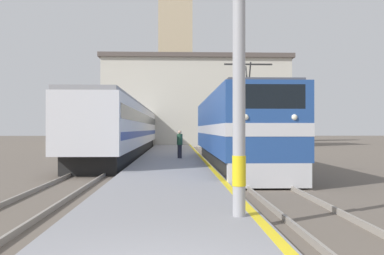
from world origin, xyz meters
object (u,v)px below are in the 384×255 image
locomotive_train (235,130)px  person_on_platform (180,144)px  catenary_mast (242,26)px  passenger_train (137,129)px  clock_tower (175,24)px

locomotive_train → person_on_platform: size_ratio=10.63×
catenary_mast → person_on_platform: (-1.06, 17.88, -2.92)m
person_on_platform → catenary_mast: bearing=-86.6°
passenger_train → person_on_platform: 16.74m
locomotive_train → passenger_train: locomotive_train is taller
locomotive_train → catenary_mast: bearing=-97.0°
person_on_platform → clock_tower: clock_tower is taller
passenger_train → clock_tower: size_ratio=1.60×
person_on_platform → clock_tower: size_ratio=0.05×
catenary_mast → locomotive_train: bearing=83.0°
passenger_train → person_on_platform: bearing=-76.3°
person_on_platform → clock_tower: bearing=90.4°
person_on_platform → passenger_train: bearing=103.7°
passenger_train → catenary_mast: 34.55m
catenary_mast → clock_tower: 54.90m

